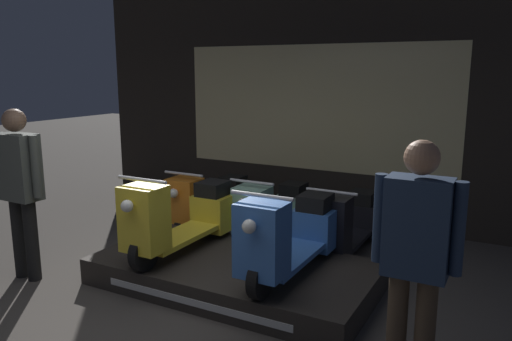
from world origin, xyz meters
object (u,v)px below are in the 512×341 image
(scooter_backrow_1, at_px, (274,213))
(person_right_browsing, at_px, (416,250))
(scooter_backrow_0, at_px, (211,203))
(person_left_browsing, at_px, (20,181))
(scooter_display_left, at_px, (182,217))
(scooter_backrow_2, at_px, (347,224))
(scooter_display_right, at_px, (291,236))

(scooter_backrow_1, distance_m, person_right_browsing, 3.07)
(scooter_backrow_0, bearing_deg, person_left_browsing, -109.02)
(person_left_browsing, bearing_deg, scooter_backrow_1, 52.49)
(scooter_display_left, relative_size, scooter_backrow_2, 1.00)
(scooter_display_right, relative_size, scooter_backrow_2, 1.00)
(scooter_display_right, distance_m, scooter_backrow_2, 1.39)
(scooter_backrow_1, relative_size, scooter_backrow_2, 1.00)
(scooter_display_right, bearing_deg, person_left_browsing, -161.92)
(scooter_backrow_1, relative_size, person_right_browsing, 0.97)
(scooter_display_left, bearing_deg, person_left_browsing, -148.00)
(scooter_backrow_1, bearing_deg, person_left_browsing, -127.51)
(scooter_backrow_2, height_order, person_right_browsing, person_right_browsing)
(scooter_backrow_1, xyz_separation_m, person_right_browsing, (2.07, -2.19, 0.61))
(scooter_backrow_1, height_order, scooter_backrow_2, same)
(scooter_display_left, height_order, scooter_display_right, same)
(scooter_display_right, height_order, person_right_browsing, person_right_browsing)
(person_left_browsing, bearing_deg, scooter_backrow_0, 70.98)
(scooter_display_right, height_order, scooter_backrow_0, scooter_display_right)
(scooter_backrow_1, distance_m, scooter_backrow_2, 0.93)
(scooter_backrow_2, distance_m, person_right_browsing, 2.54)
(scooter_backrow_2, bearing_deg, person_right_browsing, -62.54)
(scooter_backrow_1, distance_m, person_left_browsing, 2.84)
(scooter_backrow_1, xyz_separation_m, scooter_backrow_2, (0.93, 0.00, 0.00))
(scooter_display_right, bearing_deg, scooter_display_left, 180.00)
(scooter_display_left, height_order, scooter_backrow_1, scooter_display_left)
(scooter_backrow_1, bearing_deg, scooter_backrow_0, 180.00)
(scooter_display_right, height_order, scooter_backrow_1, scooter_display_right)
(scooter_backrow_0, bearing_deg, scooter_backrow_1, 0.00)
(scooter_display_left, bearing_deg, scooter_display_right, 0.00)
(scooter_backrow_0, relative_size, person_right_browsing, 0.97)
(person_right_browsing, bearing_deg, scooter_backrow_1, 133.31)
(scooter_backrow_2, bearing_deg, scooter_backrow_0, 180.00)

